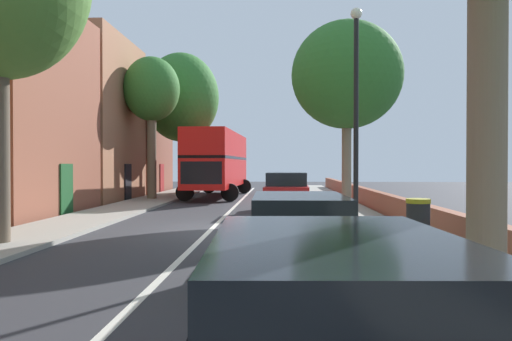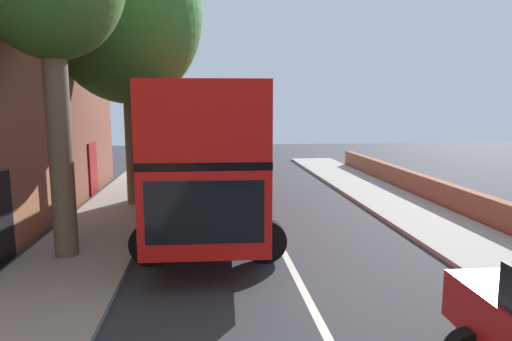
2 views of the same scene
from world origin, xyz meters
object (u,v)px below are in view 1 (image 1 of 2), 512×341
litter_bin_right (418,225)px  street_tree_left_4 (152,91)px  parked_car_black_right_0 (333,333)px  lamppost_right (356,102)px  parked_car_green_right_1 (299,230)px  double_decker_bus (218,160)px  street_tree_left_0 (181,98)px  street_tree_right_1 (347,75)px  parked_car_red_right_3 (287,190)px

litter_bin_right → street_tree_left_4: bearing=122.7°
parked_car_black_right_0 → lamppost_right: size_ratio=0.70×
parked_car_green_right_1 → double_decker_bus: bearing=100.9°
lamppost_right → litter_bin_right: size_ratio=5.35×
parked_car_green_right_1 → street_tree_left_0: (-7.01, 24.02, 5.76)m
street_tree_left_4 → street_tree_right_1: bearing=-34.5°
parked_car_black_right_0 → lamppost_right: (1.80, 10.19, 2.89)m
parked_car_green_right_1 → lamppost_right: size_ratio=0.73×
parked_car_black_right_0 → street_tree_left_0: street_tree_left_0 is taller
parked_car_red_right_3 → street_tree_left_0: street_tree_left_0 is taller
parked_car_green_right_1 → street_tree_right_1: street_tree_right_1 is taller
parked_car_black_right_0 → parked_car_red_right_3: size_ratio=1.05×
parked_car_red_right_3 → street_tree_left_4: size_ratio=0.52×
parked_car_green_right_1 → street_tree_left_4: size_ratio=0.57×
parked_car_green_right_1 → street_tree_left_0: street_tree_left_0 is taller
parked_car_red_right_3 → lamppost_right: size_ratio=0.67×
litter_bin_right → double_decker_bus: bearing=109.8°
parked_car_black_right_0 → litter_bin_right: 8.19m
street_tree_right_1 → parked_car_red_right_3: bearing=170.8°
street_tree_left_0 → street_tree_left_4: (-0.62, -5.37, -0.38)m
street_tree_left_0 → street_tree_right_1: (9.52, -12.34, -0.85)m
double_decker_bus → parked_car_green_right_1: double_decker_bus is taller
double_decker_bus → street_tree_right_1: street_tree_right_1 is taller
parked_car_red_right_3 → double_decker_bus: bearing=113.3°
litter_bin_right → street_tree_left_0: bearing=114.4°
double_decker_bus → parked_car_black_right_0: bearing=-81.2°
parked_car_green_right_1 → lamppost_right: (1.80, 4.87, 2.92)m
parked_car_black_right_0 → street_tree_right_1: size_ratio=0.56×
street_tree_right_1 → litter_bin_right: (0.29, -9.29, -5.09)m
street_tree_right_1 → litter_bin_right: bearing=-88.2°
parked_car_green_right_1 → parked_car_red_right_3: 12.08m
parked_car_green_right_1 → street_tree_left_4: (-7.63, 18.65, 5.38)m
street_tree_left_4 → street_tree_left_0: bearing=83.4°
street_tree_right_1 → street_tree_left_4: size_ratio=0.98×
street_tree_left_0 → litter_bin_right: 24.48m
parked_car_red_right_3 → street_tree_left_0: size_ratio=0.44×
parked_car_black_right_0 → street_tree_right_1: 17.85m
parked_car_black_right_0 → street_tree_right_1: bearing=81.6°
street_tree_right_1 → litter_bin_right: 10.60m
street_tree_left_0 → street_tree_left_4: street_tree_left_0 is taller
parked_car_green_right_1 → lamppost_right: 5.96m
double_decker_bus → litter_bin_right: 20.75m
lamppost_right → street_tree_left_0: bearing=114.7°
double_decker_bus → street_tree_left_0: bearing=142.3°
parked_car_black_right_0 → parked_car_green_right_1: parked_car_black_right_0 is taller
parked_car_black_right_0 → parked_car_green_right_1: bearing=90.0°
parked_car_black_right_0 → parked_car_red_right_3: (-0.00, 17.40, 0.05)m
double_decker_bus → lamppost_right: (6.00, -16.97, 1.45)m
street_tree_right_1 → litter_bin_right: size_ratio=6.75×
double_decker_bus → litter_bin_right: bearing=-70.2°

